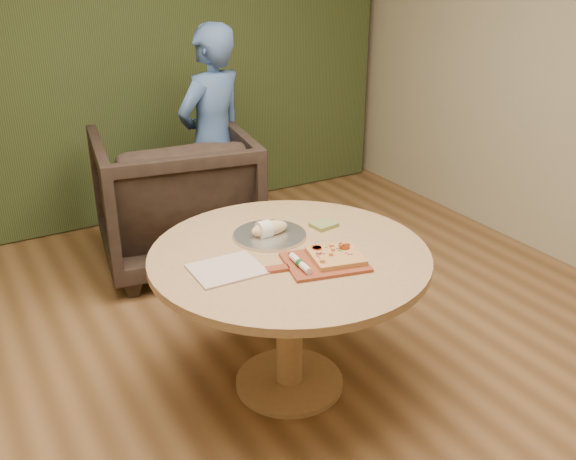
# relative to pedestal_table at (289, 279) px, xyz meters

# --- Properties ---
(room_shell) EXTENTS (5.04, 6.04, 2.84)m
(room_shell) POSITION_rel_pedestal_table_xyz_m (-0.13, -0.34, 0.79)
(room_shell) COLOR brown
(room_shell) RESTS_ON ground
(curtain) EXTENTS (4.80, 0.14, 2.78)m
(curtain) POSITION_rel_pedestal_table_xyz_m (-0.13, 2.56, 0.79)
(curtain) COLOR #2A3819
(curtain) RESTS_ON ground
(pedestal_table) EXTENTS (1.31, 1.31, 0.75)m
(pedestal_table) POSITION_rel_pedestal_table_xyz_m (0.00, 0.00, 0.00)
(pedestal_table) COLOR tan
(pedestal_table) RESTS_ON ground
(pizza_paddle) EXTENTS (0.47, 0.35, 0.01)m
(pizza_paddle) POSITION_rel_pedestal_table_xyz_m (0.07, -0.18, 0.15)
(pizza_paddle) COLOR brown
(pizza_paddle) RESTS_ON pedestal_table
(flatbread_pizza) EXTENTS (0.26, 0.26, 0.04)m
(flatbread_pizza) POSITION_rel_pedestal_table_xyz_m (0.13, -0.18, 0.17)
(flatbread_pizza) COLOR tan
(flatbread_pizza) RESTS_ON pizza_paddle
(cutlery_roll) EXTENTS (0.04, 0.20, 0.03)m
(cutlery_roll) POSITION_rel_pedestal_table_xyz_m (-0.05, -0.17, 0.17)
(cutlery_roll) COLOR beige
(cutlery_roll) RESTS_ON pizza_paddle
(newspaper) EXTENTS (0.30, 0.26, 0.01)m
(newspaper) POSITION_rel_pedestal_table_xyz_m (-0.33, -0.02, 0.15)
(newspaper) COLOR white
(newspaper) RESTS_ON pedestal_table
(serving_tray) EXTENTS (0.36, 0.36, 0.02)m
(serving_tray) POSITION_rel_pedestal_table_xyz_m (0.00, 0.20, 0.15)
(serving_tray) COLOR silver
(serving_tray) RESTS_ON pedestal_table
(bread_roll) EXTENTS (0.19, 0.09, 0.09)m
(bread_roll) POSITION_rel_pedestal_table_xyz_m (-0.01, 0.20, 0.18)
(bread_roll) COLOR #DFBC88
(bread_roll) RESTS_ON serving_tray
(green_packet) EXTENTS (0.13, 0.12, 0.02)m
(green_packet) POSITION_rel_pedestal_table_xyz_m (0.30, 0.17, 0.15)
(green_packet) COLOR #5F6A2F
(green_packet) RESTS_ON pedestal_table
(armchair) EXTENTS (1.15, 1.09, 1.03)m
(armchair) POSITION_rel_pedestal_table_xyz_m (0.04, 1.62, -0.09)
(armchair) COLOR black
(armchair) RESTS_ON ground
(person_standing) EXTENTS (0.68, 0.57, 1.60)m
(person_standing) POSITION_rel_pedestal_table_xyz_m (0.37, 1.70, 0.19)
(person_standing) COLOR #3F5F94
(person_standing) RESTS_ON ground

